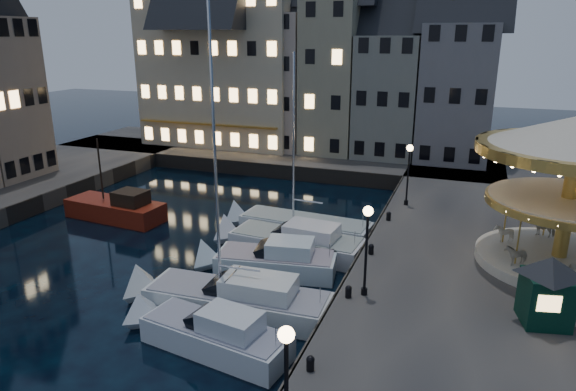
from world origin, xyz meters
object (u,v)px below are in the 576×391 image
at_px(bollard_b, 348,291).
at_px(ticket_kiosk, 549,279).
at_px(red_fishing_boat, 117,210).
at_px(carousel, 575,163).
at_px(motorboat_d, 269,261).
at_px(motorboat_f, 297,226).
at_px(bollard_d, 389,216).
at_px(streetlamp_c, 409,166).
at_px(motorboat_b, 208,334).
at_px(motorboat_e, 291,242).
at_px(streetlamp_b, 367,238).
at_px(streetlamp_a, 286,376).
at_px(bollard_c, 371,249).
at_px(bollard_a, 310,363).
at_px(motorboat_c, 230,298).

distance_m(bollard_b, ticket_kiosk, 8.05).
height_order(red_fishing_boat, carousel, carousel).
relative_size(motorboat_d, motorboat_f, 0.60).
relative_size(bollard_d, carousel, 0.06).
relative_size(streetlamp_c, bollard_b, 7.32).
height_order(motorboat_b, motorboat_e, same).
bearing_deg(streetlamp_b, ticket_kiosk, 1.56).
bearing_deg(streetlamp_a, bollard_d, 91.72).
relative_size(streetlamp_a, red_fishing_boat, 0.57).
height_order(motorboat_d, red_fishing_boat, red_fishing_boat).
distance_m(streetlamp_a, streetlamp_c, 23.50).
distance_m(streetlamp_a, streetlamp_b, 10.00).
relative_size(motorboat_b, ticket_kiosk, 2.29).
bearing_deg(red_fishing_boat, streetlamp_a, -42.16).
relative_size(bollard_c, carousel, 0.06).
relative_size(motorboat_e, motorboat_f, 0.71).
bearing_deg(ticket_kiosk, motorboat_b, -160.62).
distance_m(motorboat_d, ticket_kiosk, 13.69).
bearing_deg(motorboat_e, ticket_kiosk, -24.36).
xyz_separation_m(bollard_d, red_fishing_boat, (-18.43, -2.77, -0.91)).
distance_m(bollard_b, motorboat_f, 11.10).
bearing_deg(bollard_d, motorboat_d, -127.31).
relative_size(bollard_d, motorboat_f, 0.05).
xyz_separation_m(bollard_c, motorboat_f, (-5.70, 4.47, -1.07)).
height_order(bollard_a, bollard_c, same).
distance_m(bollard_a, motorboat_e, 13.12).
xyz_separation_m(motorboat_b, motorboat_e, (-0.11, 10.37, 0.01)).
relative_size(motorboat_b, motorboat_e, 0.83).
distance_m(motorboat_f, red_fishing_boat, 12.85).
relative_size(motorboat_d, ticket_kiosk, 2.31).
height_order(streetlamp_a, bollard_c, streetlamp_a).
distance_m(motorboat_b, carousel, 18.72).
bearing_deg(bollard_a, streetlamp_c, 88.24).
xyz_separation_m(streetlamp_a, motorboat_e, (-5.69, 16.06, -3.37)).
xyz_separation_m(bollard_b, red_fishing_boat, (-18.43, 7.73, -0.91)).
bearing_deg(red_fishing_boat, motorboat_b, -40.64).
distance_m(streetlamp_a, red_fishing_boat, 25.89).
xyz_separation_m(streetlamp_a, streetlamp_b, (0.00, 10.00, 0.00)).
bearing_deg(red_fishing_boat, motorboat_f, 7.74).
distance_m(bollard_b, motorboat_b, 6.35).
xyz_separation_m(bollard_c, motorboat_d, (-5.28, -1.42, -0.96)).
xyz_separation_m(motorboat_c, ticket_kiosk, (13.23, 1.58, 2.56)).
height_order(streetlamp_c, motorboat_d, streetlamp_c).
bearing_deg(streetlamp_a, bollard_a, 98.53).
height_order(bollard_b, red_fishing_boat, red_fishing_boat).
distance_m(motorboat_c, motorboat_f, 10.35).
distance_m(bollard_d, motorboat_c, 12.62).
bearing_deg(ticket_kiosk, streetlamp_a, -125.41).
distance_m(streetlamp_b, bollard_a, 6.50).
bearing_deg(bollard_a, streetlamp_a, -81.47).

